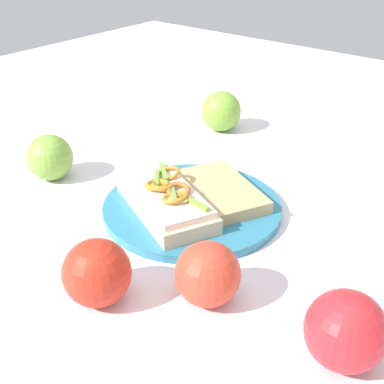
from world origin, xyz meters
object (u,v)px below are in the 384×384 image
sandwich (166,200)px  apple_4 (208,274)px  plate (192,207)px  bread_slice_side (217,192)px  apple_3 (346,331)px  apple_2 (50,157)px  apple_1 (221,111)px  apple_0 (97,273)px

sandwich → apple_4: bearing=170.7°
apple_4 → plate: bearing=-135.9°
bread_slice_side → apple_3: size_ratio=1.87×
apple_2 → apple_4: (0.08, 0.39, 0.00)m
apple_3 → apple_1: bearing=-132.4°
apple_3 → apple_4: apple_3 is taller
apple_3 → plate: bearing=-113.6°
bread_slice_side → apple_1: size_ratio=1.92×
sandwich → apple_2: size_ratio=2.65×
apple_3 → sandwich: bearing=-106.3°
sandwich → apple_4: 0.19m
apple_1 → apple_4: apple_1 is taller
sandwich → apple_1: size_ratio=2.52×
plate → apple_0: (0.22, 0.04, 0.03)m
apple_2 → bread_slice_side: bearing=111.1°
apple_0 → apple_3: size_ratio=0.96×
apple_0 → apple_1: 0.54m
sandwich → apple_4: size_ratio=2.65×
apple_0 → apple_3: bearing=109.3°
plate → apple_1: (-0.28, -0.15, 0.03)m
sandwich → apple_0: 0.19m
plate → apple_4: size_ratio=3.48×
apple_1 → apple_4: (0.42, 0.29, -0.00)m
apple_0 → apple_1: bearing=-158.9°
bread_slice_side → apple_2: (0.10, -0.27, 0.02)m
plate → apple_1: bearing=-151.5°
apple_0 → apple_3: (-0.09, 0.26, 0.00)m
sandwich → apple_0: bearing=132.2°
apple_1 → apple_4: bearing=34.5°
apple_1 → apple_3: bearing=47.6°
sandwich → apple_4: apple_4 is taller
bread_slice_side → apple_0: bearing=121.3°
apple_2 → apple_3: (0.07, 0.55, 0.00)m
plate → sandwich: 0.05m
apple_2 → plate: bearing=104.5°
apple_0 → apple_3: 0.27m
apple_3 → apple_4: size_ratio=1.08×
apple_4 → sandwich: bearing=-123.9°
apple_1 → apple_3: (0.41, 0.45, 0.00)m
apple_2 → apple_3: apple_3 is taller
apple_3 → bread_slice_side: bearing=-121.1°
apple_3 → apple_0: bearing=-70.7°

